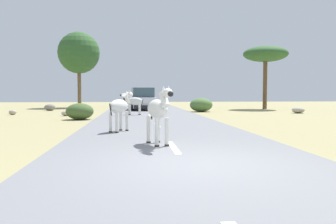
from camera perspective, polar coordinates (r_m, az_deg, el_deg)
ground_plane at (r=6.78m, az=4.73°, el=-8.88°), size 90.00×90.00×0.00m
road at (r=6.74m, az=2.89°, el=-8.73°), size 6.00×64.00×0.05m
lane_markings at (r=5.77m, az=4.39°, el=-10.50°), size 0.16×56.00×0.01m
zebra_0 at (r=9.00m, az=-1.56°, el=0.34°), size 0.70×1.60×1.54m
zebra_2 at (r=21.35m, az=-5.73°, el=1.76°), size 1.45×0.59×1.38m
zebra_3 at (r=12.26m, az=-7.89°, el=0.87°), size 0.98×1.41×1.46m
car_0 at (r=34.53m, az=-4.17°, el=2.29°), size 2.04×4.35×1.74m
car_1 at (r=27.47m, az=-4.16°, el=2.04°), size 2.25×4.45×1.74m
tree_0 at (r=30.93m, az=15.73°, el=9.04°), size 3.76×3.76×5.33m
tree_4 at (r=34.04m, az=-14.44°, el=9.37°), size 3.88×3.88×7.08m
bush_0 at (r=25.58m, az=5.47°, el=1.17°), size 1.67×1.50×1.00m
bush_2 at (r=18.66m, az=-14.31°, el=0.10°), size 1.43×1.29×0.86m
rock_0 at (r=21.85m, az=-16.41°, el=-0.20°), size 0.56×0.46×0.32m
rock_1 at (r=24.11m, az=-24.17°, el=-0.04°), size 0.47×0.42×0.32m
rock_2 at (r=25.28m, az=20.61°, el=0.30°), size 0.83×0.89×0.43m
rock_4 at (r=28.47m, az=-18.85°, el=0.73°), size 0.84×0.70×0.51m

